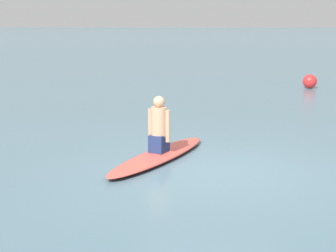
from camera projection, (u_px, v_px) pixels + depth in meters
The scene contains 4 objects.
ground_plane at pixel (214, 169), 9.00m from camera, with size 400.00×400.00×0.00m, color slate.
surfboard at pixel (159, 155), 9.65m from camera, with size 3.30×0.62×0.14m, color #D84C3F.
person_paddler at pixel (159, 127), 9.55m from camera, with size 0.41×0.43×1.00m.
buoy_marker at pixel (310, 81), 19.79m from camera, with size 0.51×0.51×0.51m, color red.
Camera 1 is at (8.72, -0.51, 2.43)m, focal length 57.75 mm.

